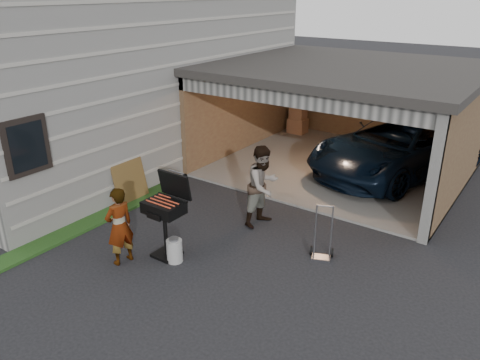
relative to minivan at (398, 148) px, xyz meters
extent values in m
plane|color=black|center=(-2.22, -6.90, -0.75)|extent=(80.00, 80.00, 0.00)
cube|color=#474744|center=(-8.22, -2.90, 2.00)|extent=(7.00, 11.00, 5.50)
cube|color=#193814|center=(-4.47, -7.90, -0.72)|extent=(0.50, 8.00, 0.06)
cube|color=#605E59|center=(-1.47, -0.40, -0.72)|extent=(6.50, 6.00, 0.06)
cube|color=#523526|center=(-1.47, 2.53, 0.60)|extent=(6.50, 0.15, 2.70)
cube|color=#523526|center=(1.71, -0.40, 0.60)|extent=(0.15, 6.00, 2.70)
cube|color=#523526|center=(-4.64, -0.40, 0.60)|extent=(0.15, 6.00, 2.70)
cube|color=#2D2B28|center=(-1.47, -0.40, 2.05)|extent=(6.80, 6.30, 0.20)
cube|color=#474744|center=(-1.47, -3.32, 1.77)|extent=(6.50, 0.16, 0.36)
cube|color=silver|center=(-1.47, -2.10, 1.87)|extent=(6.00, 2.40, 0.06)
cube|color=#474744|center=(1.68, -3.35, 0.60)|extent=(0.20, 0.18, 2.70)
cube|color=brown|center=(-4.02, 1.80, -0.44)|extent=(0.60, 0.50, 0.50)
cube|color=brown|center=(-4.02, 1.80, 0.04)|extent=(0.50, 0.45, 0.45)
cube|color=brown|center=(0.98, 1.70, -0.39)|extent=(0.55, 0.50, 0.60)
cube|color=brown|center=(1.16, 2.30, 0.45)|extent=(0.24, 0.43, 2.20)
imported|color=black|center=(0.00, 0.00, 0.00)|extent=(4.01, 5.89, 1.50)
imported|color=silver|center=(-2.72, -7.34, 0.00)|extent=(0.43, 0.59, 1.50)
imported|color=#452E1B|center=(-1.42, -4.52, 0.14)|extent=(0.80, 0.96, 1.77)
cube|color=black|center=(-2.20, -6.70, -0.72)|extent=(0.46, 0.46, 0.05)
cylinder|color=black|center=(-2.20, -6.70, -0.26)|extent=(0.08, 0.08, 0.92)
cube|color=black|center=(-2.20, -6.70, 0.27)|extent=(0.72, 0.51, 0.22)
cube|color=#59595B|center=(-2.20, -6.70, 0.37)|extent=(0.66, 0.44, 0.02)
cube|color=black|center=(-2.20, -6.38, 0.61)|extent=(0.72, 0.13, 0.50)
cylinder|color=beige|center=(-1.94, -6.76, -0.53)|extent=(0.37, 0.37, 0.44)
cube|color=brown|center=(-4.62, -5.36, -0.24)|extent=(0.26, 0.92, 1.01)
cube|color=slate|center=(0.28, -5.10, -0.73)|extent=(0.41, 0.34, 0.04)
cylinder|color=black|center=(0.05, -5.06, -0.66)|extent=(0.10, 0.18, 0.18)
cylinder|color=black|center=(0.41, -4.91, -0.66)|extent=(0.10, 0.18, 0.18)
cylinder|color=slate|center=(0.09, -5.05, -0.20)|extent=(0.03, 0.03, 1.05)
cylinder|color=slate|center=(0.37, -4.93, -0.20)|extent=(0.03, 0.03, 1.05)
cylinder|color=slate|center=(0.23, -4.99, 0.30)|extent=(0.29, 0.14, 0.03)
camera|label=1|loc=(3.41, -12.23, 4.02)|focal=35.00mm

